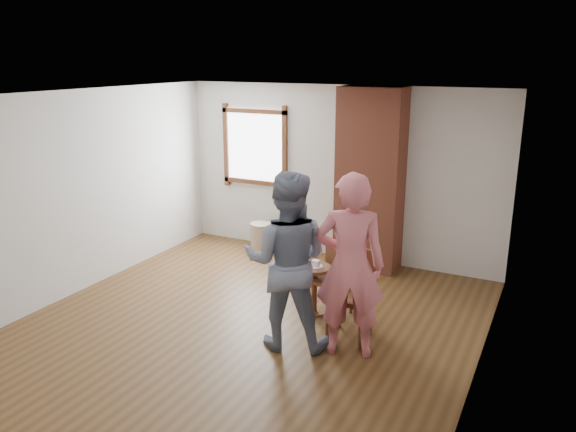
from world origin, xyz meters
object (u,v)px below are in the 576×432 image
at_px(stoneware_crock, 262,237).
at_px(dining_chair_right, 353,289).
at_px(person_pink, 350,266).
at_px(man, 287,261).
at_px(side_table, 315,282).
at_px(dining_chair_left, 336,274).

bearing_deg(stoneware_crock, dining_chair_right, -41.46).
xyz_separation_m(stoneware_crock, person_pink, (2.35, -2.38, 0.74)).
height_order(man, person_pink, person_pink).
distance_m(dining_chair_right, man, 0.85).
xyz_separation_m(dining_chair_right, man, (-0.55, -0.51, 0.40)).
distance_m(side_table, person_pink, 1.13).
height_order(stoneware_crock, dining_chair_left, dining_chair_left).
xyz_separation_m(man, person_pink, (0.65, 0.12, 0.02)).
relative_size(dining_chair_right, side_table, 1.64).
height_order(dining_chair_right, person_pink, person_pink).
xyz_separation_m(dining_chair_left, man, (-0.17, -0.95, 0.46)).
bearing_deg(stoneware_crock, man, -55.70).
bearing_deg(man, side_table, -104.43).
bearing_deg(dining_chair_left, side_table, -140.49).
bearing_deg(person_pink, side_table, -64.79).
bearing_deg(dining_chair_right, man, -138.42).
bearing_deg(man, dining_chair_right, -154.71).
relative_size(dining_chair_left, dining_chair_right, 0.90).
xyz_separation_m(side_table, person_pink, (0.69, -0.70, 0.56)).
bearing_deg(person_pink, stoneware_crock, -64.76).
bearing_deg(dining_chair_left, person_pink, -51.55).
xyz_separation_m(stoneware_crock, dining_chair_left, (1.88, -1.55, 0.26)).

